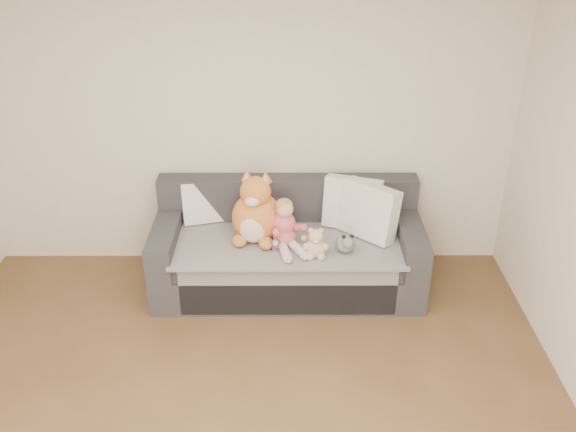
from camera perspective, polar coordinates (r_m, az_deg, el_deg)
The scene contains 10 objects.
room_shell at distance 3.49m, azimuth -5.77°, elevation -3.23°, with size 5.00×5.00×5.00m.
sofa at distance 5.39m, azimuth -0.01°, elevation -3.18°, with size 2.20×0.94×0.85m.
cushion_left at distance 5.49m, azimuth -7.36°, elevation 1.31°, with size 0.43×0.27×0.37m.
cushion_right_back at distance 5.36m, azimuth 5.75°, elevation 1.13°, with size 0.51×0.35×0.45m.
cushion_right_front at distance 5.24m, azimuth 7.18°, elevation 0.46°, with size 0.51×0.49×0.46m.
toddler at distance 5.07m, azimuth -0.21°, elevation -1.00°, with size 0.29×0.41×0.41m.
plush_cat at distance 5.15m, azimuth -2.79°, elevation 0.19°, with size 0.49×0.42×0.62m.
teddy_bear at distance 4.96m, azimuth 2.47°, elevation -2.63°, with size 0.21×0.15×0.26m.
plush_cow at distance 5.06m, azimuth 5.13°, elevation -2.40°, with size 0.15×0.24×0.19m.
sippy_cup at distance 5.07m, azimuth -1.15°, elevation -2.48°, with size 0.09×0.08×0.10m.
Camera 1 is at (0.34, -2.55, 3.10)m, focal length 40.00 mm.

